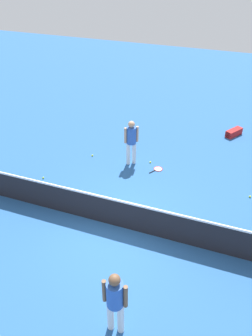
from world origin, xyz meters
name	(u,v)px	position (x,y,z in m)	size (l,w,h in m)	color
ground_plane	(119,226)	(0.00, 0.00, 0.00)	(40.00, 40.00, 0.00)	#265693
court_net	(119,213)	(0.00, 0.00, 0.50)	(10.09, 0.09, 1.07)	#4C4C51
player_near_side	(131,139)	(0.80, -3.24, 1.01)	(0.48, 0.47, 1.70)	white
player_far_side	(115,299)	(-1.04, 2.88, 1.01)	(0.52, 0.36, 1.70)	white
tennis_racket_near_player	(158,169)	(-0.22, -3.18, 0.01)	(0.45, 0.59, 0.03)	red
tennis_ball_near_player	(43,178)	(3.30, -1.28, 0.03)	(0.07, 0.07, 0.07)	#C6E033
tennis_ball_by_net	(250,197)	(-3.41, -2.67, 0.03)	(0.07, 0.07, 0.07)	#C6E033
tennis_ball_midcourt	(92,156)	(2.34, -3.18, 0.03)	(0.07, 0.07, 0.07)	#C6E033
tennis_ball_baseline	(150,162)	(0.15, -3.50, 0.03)	(0.07, 0.07, 0.07)	#C6E033
equipment_bag	(233,133)	(-2.48, -6.70, 0.14)	(0.66, 0.83, 0.28)	#B21E1E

